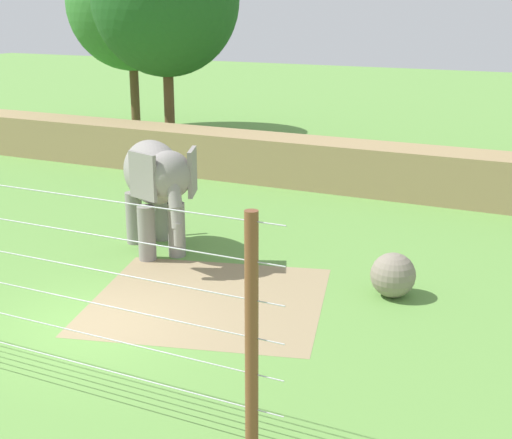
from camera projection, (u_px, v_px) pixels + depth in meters
name	position (u px, v px, depth m)	size (l,w,h in m)	color
ground_plane	(96.00, 324.00, 14.48)	(120.00, 120.00, 0.00)	#609342
dirt_patch	(208.00, 300.00, 15.63)	(4.94, 4.63, 0.01)	#937F5B
embankment_wall	(320.00, 164.00, 25.04)	(36.00, 1.80, 1.63)	#997F56
elephant	(156.00, 180.00, 18.02)	(3.36, 3.22, 2.93)	gray
enrichment_ball	(393.00, 275.00, 15.69)	(0.99, 0.99, 0.99)	gray
tree_far_left	(130.00, 3.00, 34.46)	(6.12, 6.12, 9.39)	brown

